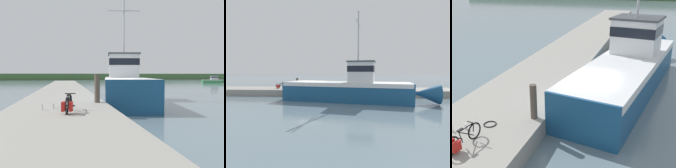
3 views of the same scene
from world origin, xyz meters
The scene contains 8 objects.
ground_plane centered at (0.00, 0.00, 0.00)m, with size 320.00×320.00×0.00m, color slate.
dock_pier centered at (-3.52, 0.00, 0.39)m, with size 4.65×80.00×0.77m, color gray.
fishing_boat_main centered at (1.66, 4.62, 1.40)m, with size 5.50×15.51×9.08m.
bicycle_touring centered at (-3.19, -5.10, 1.10)m, with size 0.58×1.68×0.71m.
mooring_post centered at (-1.67, -2.28, 1.52)m, with size 0.28×0.28×1.48m, color #51473D.
hose_coil centered at (-3.13, -3.35, 0.80)m, with size 0.52×0.52×0.04m, color black.
water_bottle_by_bike centered at (-4.25, -4.23, 0.90)m, with size 0.06×0.06×0.25m, color silver.
water_bottle_on_curb centered at (-3.81, -3.95, 0.89)m, with size 0.08×0.08×0.23m, color silver.
Camera 2 is at (19.67, 4.35, 3.14)m, focal length 28.00 mm.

